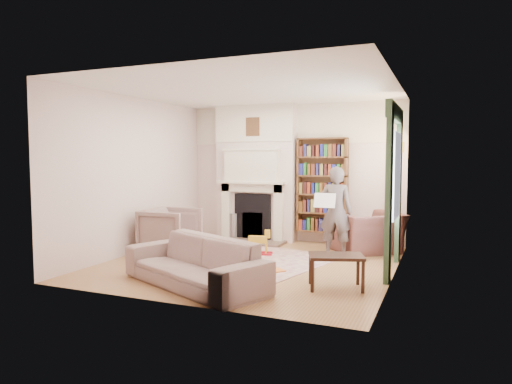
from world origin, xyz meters
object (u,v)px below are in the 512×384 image
at_px(man_reading, 336,212).
at_px(coffee_table, 336,272).
at_px(bookcase, 322,185).
at_px(sofa, 195,262).
at_px(paraffin_heater, 233,226).
at_px(rocking_horse, 258,242).
at_px(armchair_reading, 367,232).
at_px(armchair_left, 171,231).

distance_m(man_reading, coffee_table, 2.04).
xyz_separation_m(bookcase, sofa, (-0.82, -3.62, -0.85)).
xyz_separation_m(paraffin_heater, rocking_horse, (1.08, -1.27, -0.05)).
bearing_deg(coffee_table, sofa, 179.77).
xyz_separation_m(bookcase, coffee_table, (0.96, -3.01, -0.95)).
relative_size(armchair_reading, rocking_horse, 2.17).
bearing_deg(armchair_reading, bookcase, -67.05).
relative_size(coffee_table, rocking_horse, 1.36).
bearing_deg(coffee_table, armchair_left, 142.69).
distance_m(armchair_reading, paraffin_heater, 2.85).
height_order(bookcase, sofa, bookcase).
bearing_deg(paraffin_heater, man_reading, -20.18).
xyz_separation_m(armchair_left, paraffin_heater, (0.42, 1.73, -0.13)).
height_order(armchair_left, coffee_table, armchair_left).
relative_size(bookcase, armchair_reading, 1.65).
relative_size(armchair_left, rocking_horse, 1.75).
relative_size(man_reading, paraffin_heater, 2.86).
distance_m(armchair_left, rocking_horse, 1.58).
distance_m(bookcase, coffee_table, 3.30).
distance_m(armchair_left, sofa, 2.23).
bearing_deg(paraffin_heater, armchair_left, -103.81).
bearing_deg(man_reading, paraffin_heater, -21.67).
bearing_deg(paraffin_heater, armchair_reading, -5.56).
distance_m(man_reading, rocking_horse, 1.47).
bearing_deg(rocking_horse, sofa, -106.02).
distance_m(armchair_reading, rocking_horse, 2.02).
height_order(armchair_left, paraffin_heater, armchair_left).
bearing_deg(rocking_horse, armchair_reading, 14.72).
relative_size(bookcase, paraffin_heater, 3.36).
bearing_deg(bookcase, sofa, -102.70).
xyz_separation_m(sofa, rocking_horse, (0.04, 2.13, -0.10)).
bearing_deg(man_reading, rocking_horse, 15.45).
bearing_deg(bookcase, man_reading, -64.39).
height_order(sofa, paraffin_heater, sofa).
xyz_separation_m(bookcase, armchair_reading, (0.98, -0.50, -0.81)).
height_order(armchair_reading, armchair_left, armchair_left).
bearing_deg(man_reading, coffee_table, 101.44).
height_order(armchair_left, man_reading, man_reading).
relative_size(bookcase, armchair_left, 2.06).
bearing_deg(coffee_table, man_reading, 83.74).
height_order(man_reading, rocking_horse, man_reading).
height_order(sofa, coffee_table, sofa).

